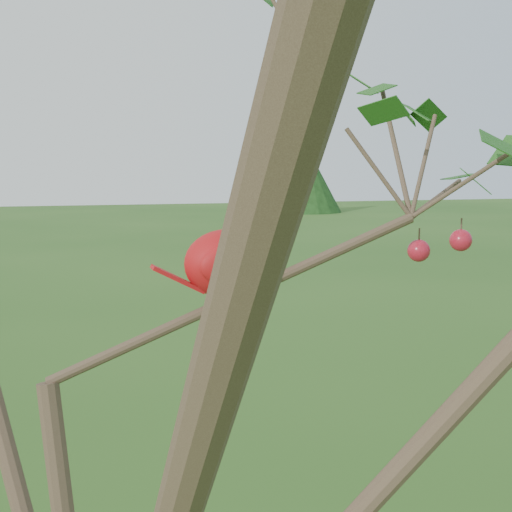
{
  "coord_description": "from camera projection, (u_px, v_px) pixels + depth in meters",
  "views": [
    {
      "loc": [
        -0.01,
        -0.92,
        2.28
      ],
      "look_at": [
        0.28,
        0.08,
        2.14
      ],
      "focal_mm": 45.0,
      "sensor_mm": 36.0,
      "label": 1
    }
  ],
  "objects": [
    {
      "name": "crabapple_tree",
      "position": [
        97.0,
        287.0,
        0.88
      ],
      "size": [
        2.35,
        2.05,
        2.95
      ],
      "color": "#3F2E21",
      "rests_on": "ground"
    },
    {
      "name": "cardinal",
      "position": [
        231.0,
        260.0,
        1.04
      ],
      "size": [
        0.23,
        0.12,
        0.16
      ],
      "rotation": [
        0.0,
        0.0,
        0.03
      ],
      "color": "red",
      "rests_on": "ground"
    },
    {
      "name": "distant_trees",
      "position": [
        108.0,
        188.0,
        25.75
      ],
      "size": [
        40.62,
        12.4,
        3.41
      ],
      "color": "#3F2E21",
      "rests_on": "ground"
    }
  ]
}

